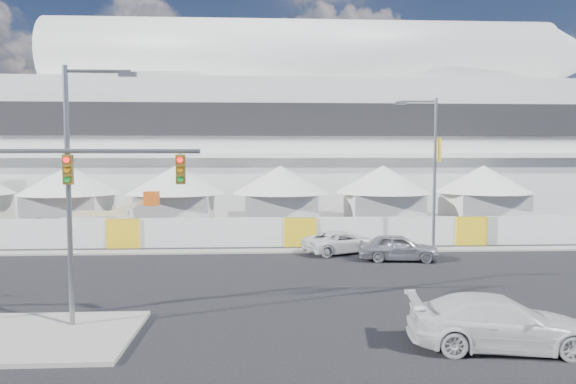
{
  "coord_description": "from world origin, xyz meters",
  "views": [
    {
      "loc": [
        3.4,
        -20.48,
        6.21
      ],
      "look_at": [
        4.94,
        10.0,
        4.08
      ],
      "focal_mm": 32.0,
      "sensor_mm": 36.0,
      "label": 1
    }
  ],
  "objects_px": {
    "pickup_curb": "(342,242)",
    "lot_car_c": "(61,228)",
    "streetlight_median": "(75,178)",
    "streetlight_curb": "(431,163)",
    "sedan_silver": "(398,247)",
    "pickup_near": "(499,322)",
    "boom_lift": "(96,228)"
  },
  "relations": [
    {
      "from": "pickup_curb",
      "to": "lot_car_c",
      "type": "distance_m",
      "value": 21.94
    },
    {
      "from": "streetlight_median",
      "to": "streetlight_curb",
      "type": "height_order",
      "value": "streetlight_curb"
    },
    {
      "from": "streetlight_median",
      "to": "streetlight_curb",
      "type": "xyz_separation_m",
      "value": [
        17.66,
        14.5,
        0.33
      ]
    },
    {
      "from": "streetlight_curb",
      "to": "sedan_silver",
      "type": "bearing_deg",
      "value": -133.54
    },
    {
      "from": "sedan_silver",
      "to": "pickup_near",
      "type": "relative_size",
      "value": 0.8
    },
    {
      "from": "sedan_silver",
      "to": "pickup_curb",
      "type": "xyz_separation_m",
      "value": [
        -2.95,
        2.57,
        -0.08
      ]
    },
    {
      "from": "pickup_curb",
      "to": "boom_lift",
      "type": "distance_m",
      "value": 18.17
    },
    {
      "from": "pickup_near",
      "to": "boom_lift",
      "type": "bearing_deg",
      "value": 49.34
    },
    {
      "from": "pickup_near",
      "to": "streetlight_median",
      "type": "xyz_separation_m",
      "value": [
        -14.26,
        2.6,
        4.61
      ]
    },
    {
      "from": "lot_car_c",
      "to": "streetlight_median",
      "type": "xyz_separation_m",
      "value": [
        8.88,
        -21.44,
        4.76
      ]
    },
    {
      "from": "boom_lift",
      "to": "lot_car_c",
      "type": "bearing_deg",
      "value": 155.53
    },
    {
      "from": "streetlight_curb",
      "to": "boom_lift",
      "type": "height_order",
      "value": "streetlight_curb"
    },
    {
      "from": "pickup_near",
      "to": "streetlight_median",
      "type": "distance_m",
      "value": 15.21
    },
    {
      "from": "pickup_curb",
      "to": "streetlight_median",
      "type": "bearing_deg",
      "value": 115.47
    },
    {
      "from": "boom_lift",
      "to": "pickup_curb",
      "type": "bearing_deg",
      "value": -11.62
    },
    {
      "from": "sedan_silver",
      "to": "lot_car_c",
      "type": "bearing_deg",
      "value": 72.45
    },
    {
      "from": "boom_lift",
      "to": "streetlight_curb",
      "type": "bearing_deg",
      "value": -5.97
    },
    {
      "from": "streetlight_median",
      "to": "boom_lift",
      "type": "relative_size",
      "value": 1.27
    },
    {
      "from": "pickup_near",
      "to": "streetlight_median",
      "type": "height_order",
      "value": "streetlight_median"
    },
    {
      "from": "pickup_near",
      "to": "lot_car_c",
      "type": "relative_size",
      "value": 1.22
    },
    {
      "from": "lot_car_c",
      "to": "pickup_near",
      "type": "bearing_deg",
      "value": -124.68
    },
    {
      "from": "streetlight_median",
      "to": "boom_lift",
      "type": "bearing_deg",
      "value": 105.94
    },
    {
      "from": "boom_lift",
      "to": "sedan_silver",
      "type": "bearing_deg",
      "value": -15.69
    },
    {
      "from": "sedan_silver",
      "to": "boom_lift",
      "type": "height_order",
      "value": "boom_lift"
    },
    {
      "from": "sedan_silver",
      "to": "pickup_curb",
      "type": "distance_m",
      "value": 3.91
    },
    {
      "from": "streetlight_median",
      "to": "boom_lift",
      "type": "height_order",
      "value": "streetlight_median"
    },
    {
      "from": "pickup_curb",
      "to": "streetlight_median",
      "type": "distance_m",
      "value": 18.83
    },
    {
      "from": "pickup_curb",
      "to": "streetlight_median",
      "type": "xyz_separation_m",
      "value": [
        -11.74,
        -13.94,
        4.73
      ]
    },
    {
      "from": "pickup_curb",
      "to": "pickup_near",
      "type": "bearing_deg",
      "value": 164.25
    },
    {
      "from": "pickup_curb",
      "to": "streetlight_curb",
      "type": "bearing_deg",
      "value": -109.06
    },
    {
      "from": "streetlight_median",
      "to": "streetlight_curb",
      "type": "distance_m",
      "value": 22.85
    },
    {
      "from": "sedan_silver",
      "to": "streetlight_median",
      "type": "relative_size",
      "value": 0.51
    }
  ]
}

